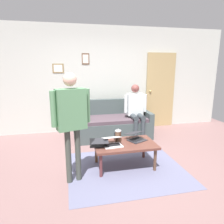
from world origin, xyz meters
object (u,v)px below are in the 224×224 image
object	(u,v)px
interior_door	(160,91)
coffee_table	(125,146)
couch	(111,124)
french_press	(118,136)
person_standing	(71,114)
laptop_center	(136,137)
person_seated	(136,108)
laptop_right	(99,144)
laptop_left	(112,143)

from	to	relation	value
interior_door	coffee_table	xyz separation A→B (m)	(1.64, 2.14, -0.65)
couch	interior_door	bearing A→B (deg)	-159.28
couch	french_press	distance (m)	1.47
coffee_table	person_standing	distance (m)	1.12
coffee_table	french_press	world-z (taller)	french_press
person_standing	couch	bearing A→B (deg)	-118.14
interior_door	couch	xyz separation A→B (m)	(1.53, 0.58, -0.72)
coffee_table	laptop_center	world-z (taller)	laptop_center
person_seated	laptop_right	bearing A→B (deg)	51.18
laptop_center	laptop_right	world-z (taller)	laptop_center
laptop_left	person_seated	world-z (taller)	person_seated
coffee_table	laptop_center	bearing A→B (deg)	-155.92
interior_door	couch	bearing A→B (deg)	20.72
french_press	laptop_left	bearing A→B (deg)	48.29
couch	laptop_left	bearing A→B (deg)	78.10
couch	laptop_center	size ratio (longest dim) A/B	4.49
person_standing	interior_door	bearing A→B (deg)	-136.11
laptop_right	person_seated	size ratio (longest dim) A/B	0.26
laptop_center	laptop_right	distance (m)	0.70
laptop_center	laptop_right	bearing A→B (deg)	11.49
interior_door	coffee_table	world-z (taller)	interior_door
laptop_center	person_seated	bearing A→B (deg)	-108.75
laptop_left	person_standing	world-z (taller)	person_standing
laptop_left	person_standing	size ratio (longest dim) A/B	0.20
laptop_center	french_press	xyz separation A→B (m)	(0.32, -0.01, 0.05)
couch	person_standing	bearing A→B (deg)	61.86
couch	person_seated	bearing A→B (deg)	157.27
laptop_center	person_seated	size ratio (longest dim) A/B	0.32
couch	laptop_right	distance (m)	1.69
french_press	person_seated	world-z (taller)	person_seated
couch	person_seated	distance (m)	0.72
coffee_table	person_standing	world-z (taller)	person_standing
couch	person_seated	size ratio (longest dim) A/B	1.43
laptop_right	couch	bearing A→B (deg)	-109.33
laptop_right	french_press	world-z (taller)	french_press
interior_door	couch	size ratio (longest dim) A/B	1.12
laptop_right	laptop_left	bearing A→B (deg)	177.44
french_press	person_standing	bearing A→B (deg)	26.47
coffee_table	french_press	bearing A→B (deg)	-53.36
laptop_center	french_press	distance (m)	0.33
couch	laptop_left	distance (m)	1.64
coffee_table	laptop_right	world-z (taller)	laptop_right
coffee_table	person_seated	xyz separation A→B (m)	(-0.65, -1.33, 0.35)
couch	coffee_table	size ratio (longest dim) A/B	1.76
laptop_right	person_standing	xyz separation A→B (m)	(0.42, 0.24, 0.57)
laptop_left	person_standing	distance (m)	0.89
laptop_right	person_standing	size ratio (longest dim) A/B	0.20
coffee_table	person_seated	bearing A→B (deg)	-116.14
laptop_left	laptop_center	xyz separation A→B (m)	(-0.46, -0.15, 0.00)
coffee_table	interior_door	bearing A→B (deg)	-127.52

